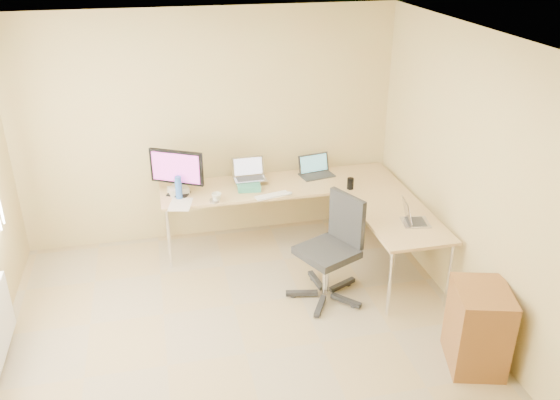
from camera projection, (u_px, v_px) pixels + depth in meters
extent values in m
plane|color=tan|center=(246.00, 354.00, 5.00)|extent=(4.50, 4.50, 0.00)
plane|color=white|center=(236.00, 49.00, 3.88)|extent=(4.50, 4.50, 0.00)
plane|color=tan|center=(209.00, 128.00, 6.42)|extent=(4.50, 0.00, 4.50)
plane|color=tan|center=(489.00, 195.00, 4.86)|extent=(0.00, 4.50, 4.50)
cube|color=tan|center=(280.00, 213.00, 6.61)|extent=(2.65, 0.70, 0.73)
cube|color=tan|center=(395.00, 247.00, 5.93)|extent=(0.70, 1.30, 0.73)
cube|color=black|center=(177.00, 173.00, 6.10)|extent=(0.61, 0.45, 0.51)
cube|color=#358C70|center=(249.00, 184.00, 6.38)|extent=(0.28, 0.36, 0.06)
cube|color=#A3A2A6|center=(250.00, 170.00, 6.39)|extent=(0.36, 0.28, 0.23)
cube|color=#272727|center=(317.00, 166.00, 6.61)|extent=(0.42, 0.34, 0.24)
cube|color=white|center=(272.00, 196.00, 6.16)|extent=(0.38, 0.18, 0.02)
ellipsoid|color=silver|center=(288.00, 193.00, 6.19)|extent=(0.11, 0.08, 0.03)
imported|color=beige|center=(217.00, 197.00, 6.02)|extent=(0.12, 0.12, 0.10)
cylinder|color=#B3B2BB|center=(215.00, 201.00, 6.04)|extent=(0.11, 0.11, 0.03)
cylinder|color=#2C5AAC|center=(179.00, 188.00, 6.06)|extent=(0.08, 0.08, 0.25)
cube|color=silver|center=(180.00, 204.00, 5.98)|extent=(0.29, 0.36, 0.01)
cube|color=white|center=(178.00, 190.00, 6.21)|extent=(0.23, 0.19, 0.07)
cylinder|color=white|center=(176.00, 173.00, 6.34)|extent=(0.31, 0.31, 0.30)
cylinder|color=black|center=(350.00, 184.00, 6.31)|extent=(0.09, 0.09, 0.12)
cube|color=#AFAEC3|center=(416.00, 214.00, 5.57)|extent=(0.34, 0.28, 0.20)
cube|color=#252525|center=(327.00, 253.00, 5.55)|extent=(0.84, 0.84, 1.06)
cube|color=#A56744|center=(478.00, 328.00, 4.75)|extent=(0.55, 0.62, 0.73)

